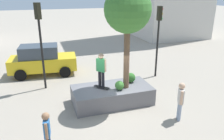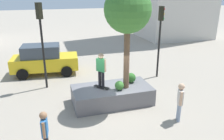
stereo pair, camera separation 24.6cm
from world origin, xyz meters
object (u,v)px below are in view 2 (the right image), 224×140
passerby_with_bag (45,130)px  skateboard (101,87)px  skateboarder (101,68)px  traffic_light_median (41,32)px  taxi_cab (44,59)px  plaza_tree (128,11)px  traffic_light_corner (160,30)px  planter_ledge (112,95)px  bystander_watching (180,100)px

passerby_with_bag → skateboard: bearing=47.7°
skateboarder → traffic_light_median: bearing=131.6°
skateboarder → taxi_cab: 5.96m
plaza_tree → skateboard: size_ratio=6.56×
traffic_light_median → traffic_light_corner: bearing=-2.4°
skateboard → passerby_with_bag: passerby_with_bag is taller
skateboard → planter_ledge: bearing=-4.5°
taxi_cab → traffic_light_corner: (7.01, -2.71, 2.05)m
traffic_light_median → bystander_watching: (5.37, -5.34, -2.23)m
planter_ledge → bystander_watching: 3.37m
skateboarder → bystander_watching: size_ratio=0.97×
plaza_tree → taxi_cab: plaza_tree is taller
plaza_tree → traffic_light_median: plaza_tree is taller
planter_ledge → plaza_tree: (0.65, -0.22, 4.09)m
taxi_cab → traffic_light_median: traffic_light_median is taller
traffic_light_median → bystander_watching: 7.89m
skateboarder → planter_ledge: bearing=-4.5°
taxi_cab → passerby_with_bag: (-0.14, -8.30, -0.05)m
traffic_light_median → planter_ledge: bearing=-43.4°
traffic_light_corner → taxi_cab: bearing=158.9°
passerby_with_bag → planter_ledge: bearing=42.3°
planter_ledge → taxi_cab: size_ratio=0.88×
taxi_cab → bystander_watching: 9.45m
skateboard → bystander_watching: (2.81, -2.46, 0.10)m
planter_ledge → passerby_with_bag: passerby_with_bag is taller
planter_ledge → bystander_watching: bystander_watching is taller
passerby_with_bag → traffic_light_corner: bearing=38.0°
planter_ledge → traffic_light_corner: (3.90, 2.63, 2.63)m
traffic_light_corner → traffic_light_median: traffic_light_median is taller
plaza_tree → skateboarder: 2.88m
skateboard → taxi_cab: 5.89m
taxi_cab → passerby_with_bag: size_ratio=2.68×
planter_ledge → passerby_with_bag: (-3.26, -2.96, 0.53)m
skateboard → traffic_light_corner: size_ratio=0.16×
skateboarder → taxi_cab: size_ratio=0.38×
plaza_tree → passerby_with_bag: plaza_tree is taller
traffic_light_median → skateboarder: bearing=-48.4°
bystander_watching → skateboard: bearing=138.8°
bystander_watching → traffic_light_corner: bearing=72.2°
plaza_tree → planter_ledge: bearing=161.7°
skateboarder → bystander_watching: skateboarder is taller
planter_ledge → traffic_light_median: traffic_light_median is taller
traffic_light_corner → traffic_light_median: 7.00m
plaza_tree → traffic_light_median: size_ratio=1.00×
plaza_tree → passerby_with_bag: 5.96m
traffic_light_corner → passerby_with_bag: bearing=-142.0°
planter_ledge → skateboarder: size_ratio=2.28×
skateboard → skateboarder: skateboarder is taller
skateboard → plaza_tree: bearing=-12.3°
plaza_tree → bystander_watching: size_ratio=2.74×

